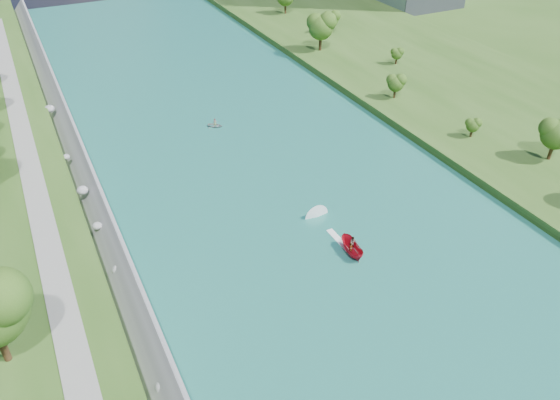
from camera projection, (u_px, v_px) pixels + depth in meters
ground at (351, 271)px, 67.00m from camera, size 260.00×260.00×0.00m
river_water at (279, 190)px, 81.70m from camera, size 55.00×240.00×0.10m
berm_east at (521, 120)px, 99.48m from camera, size 44.00×240.00×1.50m
riprap_bank at (103, 231)px, 70.71m from camera, size 4.43×236.00×4.05m
riverside_path at (45, 231)px, 67.77m from camera, size 3.00×200.00×0.10m
trees_east at (465, 95)px, 95.59m from camera, size 14.91×143.82×11.07m
motorboat at (347, 243)px, 70.05m from camera, size 3.60×19.21×2.07m
raft at (215, 125)px, 98.64m from camera, size 3.42×3.32×1.54m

